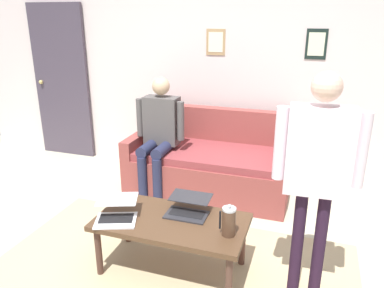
{
  "coord_description": "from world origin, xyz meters",
  "views": [
    {
      "loc": [
        -1.06,
        2.15,
        1.9
      ],
      "look_at": [
        -0.05,
        -0.86,
        0.8
      ],
      "focal_mm": 35.04,
      "sensor_mm": 36.0,
      "label": 1
    }
  ],
  "objects_px": {
    "interior_door": "(62,82)",
    "person_standing": "(318,162)",
    "laptop_center": "(116,213)",
    "couch": "(210,164)",
    "laptop_left": "(188,208)",
    "person_seated": "(159,130)",
    "french_press": "(229,221)",
    "coffee_table": "(171,225)"
  },
  "relations": [
    {
      "from": "laptop_left",
      "to": "person_seated",
      "type": "xyz_separation_m",
      "value": [
        0.72,
        -1.12,
        0.25
      ]
    },
    {
      "from": "french_press",
      "to": "person_seated",
      "type": "bearing_deg",
      "value": -50.46
    },
    {
      "from": "coffee_table",
      "to": "laptop_center",
      "type": "height_order",
      "value": "laptop_center"
    },
    {
      "from": "couch",
      "to": "person_seated",
      "type": "height_order",
      "value": "person_seated"
    },
    {
      "from": "couch",
      "to": "laptop_center",
      "type": "distance_m",
      "value": 1.62
    },
    {
      "from": "laptop_center",
      "to": "person_standing",
      "type": "relative_size",
      "value": 0.27
    },
    {
      "from": "interior_door",
      "to": "couch",
      "type": "height_order",
      "value": "interior_door"
    },
    {
      "from": "couch",
      "to": "french_press",
      "type": "bearing_deg",
      "value": 110.18
    },
    {
      "from": "coffee_table",
      "to": "person_seated",
      "type": "bearing_deg",
      "value": -63.27
    },
    {
      "from": "person_standing",
      "to": "laptop_center",
      "type": "bearing_deg",
      "value": 6.54
    },
    {
      "from": "laptop_left",
      "to": "interior_door",
      "type": "bearing_deg",
      "value": -36.71
    },
    {
      "from": "laptop_center",
      "to": "interior_door",
      "type": "bearing_deg",
      "value": -46.53
    },
    {
      "from": "person_standing",
      "to": "french_press",
      "type": "bearing_deg",
      "value": 11.54
    },
    {
      "from": "interior_door",
      "to": "coffee_table",
      "type": "relative_size",
      "value": 1.8
    },
    {
      "from": "couch",
      "to": "french_press",
      "type": "relative_size",
      "value": 7.3
    },
    {
      "from": "coffee_table",
      "to": "french_press",
      "type": "xyz_separation_m",
      "value": [
        -0.45,
        0.06,
        0.16
      ]
    },
    {
      "from": "person_standing",
      "to": "interior_door",
      "type": "bearing_deg",
      "value": -29.7
    },
    {
      "from": "laptop_center",
      "to": "person_seated",
      "type": "relative_size",
      "value": 0.34
    },
    {
      "from": "laptop_left",
      "to": "couch",
      "type": "bearing_deg",
      "value": -81.58
    },
    {
      "from": "interior_door",
      "to": "couch",
      "type": "relative_size",
      "value": 1.17
    },
    {
      "from": "laptop_left",
      "to": "person_standing",
      "type": "bearing_deg",
      "value": 174.59
    },
    {
      "from": "laptop_left",
      "to": "laptop_center",
      "type": "bearing_deg",
      "value": 26.7
    },
    {
      "from": "couch",
      "to": "person_standing",
      "type": "relative_size",
      "value": 1.1
    },
    {
      "from": "couch",
      "to": "person_seated",
      "type": "relative_size",
      "value": 1.37
    },
    {
      "from": "laptop_center",
      "to": "french_press",
      "type": "xyz_separation_m",
      "value": [
        -0.85,
        -0.05,
        0.06
      ]
    },
    {
      "from": "couch",
      "to": "french_press",
      "type": "distance_m",
      "value": 1.66
    },
    {
      "from": "interior_door",
      "to": "french_press",
      "type": "xyz_separation_m",
      "value": [
        -2.82,
        2.03,
        -0.48
      ]
    },
    {
      "from": "laptop_center",
      "to": "couch",
      "type": "bearing_deg",
      "value": -100.32
    },
    {
      "from": "laptop_left",
      "to": "person_standing",
      "type": "height_order",
      "value": "person_standing"
    },
    {
      "from": "laptop_left",
      "to": "laptop_center",
      "type": "height_order",
      "value": "laptop_center"
    },
    {
      "from": "french_press",
      "to": "laptop_center",
      "type": "bearing_deg",
      "value": 3.33
    },
    {
      "from": "person_standing",
      "to": "laptop_left",
      "type": "bearing_deg",
      "value": -5.41
    },
    {
      "from": "laptop_left",
      "to": "person_seated",
      "type": "relative_size",
      "value": 0.25
    },
    {
      "from": "interior_door",
      "to": "laptop_left",
      "type": "xyz_separation_m",
      "value": [
        -2.46,
        1.83,
        -0.54
      ]
    },
    {
      "from": "laptop_left",
      "to": "person_seated",
      "type": "height_order",
      "value": "person_seated"
    },
    {
      "from": "person_standing",
      "to": "person_seated",
      "type": "height_order",
      "value": "person_standing"
    },
    {
      "from": "coffee_table",
      "to": "person_standing",
      "type": "xyz_separation_m",
      "value": [
        -0.99,
        -0.05,
        0.63
      ]
    },
    {
      "from": "laptop_center",
      "to": "french_press",
      "type": "distance_m",
      "value": 0.86
    },
    {
      "from": "interior_door",
      "to": "person_standing",
      "type": "height_order",
      "value": "interior_door"
    },
    {
      "from": "interior_door",
      "to": "person_seated",
      "type": "distance_m",
      "value": 1.9
    },
    {
      "from": "person_standing",
      "to": "coffee_table",
      "type": "bearing_deg",
      "value": 2.67
    },
    {
      "from": "interior_door",
      "to": "coffee_table",
      "type": "xyz_separation_m",
      "value": [
        -2.37,
        1.96,
        -0.63
      ]
    }
  ]
}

